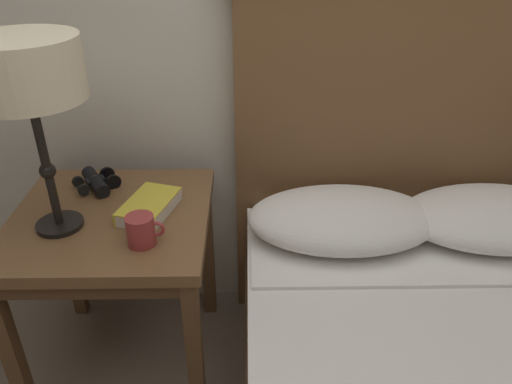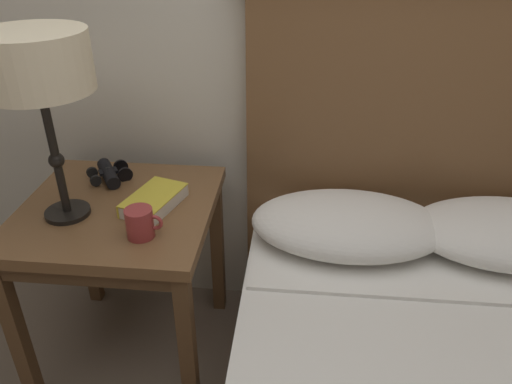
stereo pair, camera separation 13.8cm
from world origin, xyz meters
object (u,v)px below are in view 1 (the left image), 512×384
object	(u,v)px
nightstand	(114,237)
book_on_nightstand	(149,206)
table_lamp	(25,74)
binoculars_pair	(96,182)
coffee_mug	(141,230)

from	to	relation	value
nightstand	book_on_nightstand	size ratio (longest dim) A/B	2.65
table_lamp	book_on_nightstand	distance (m)	0.49
nightstand	book_on_nightstand	distance (m)	0.15
nightstand	table_lamp	xyz separation A→B (m)	(-0.12, -0.06, 0.52)
book_on_nightstand	binoculars_pair	xyz separation A→B (m)	(-0.19, 0.15, 0.00)
table_lamp	binoculars_pair	size ratio (longest dim) A/B	3.33
book_on_nightstand	coffee_mug	world-z (taller)	coffee_mug
binoculars_pair	coffee_mug	world-z (taller)	coffee_mug
binoculars_pair	book_on_nightstand	bearing A→B (deg)	-38.25
binoculars_pair	nightstand	bearing A→B (deg)	-64.08
table_lamp	coffee_mug	size ratio (longest dim) A/B	5.12
nightstand	binoculars_pair	bearing A→B (deg)	115.92
nightstand	binoculars_pair	size ratio (longest dim) A/B	3.85
book_on_nightstand	nightstand	bearing A→B (deg)	-175.65
book_on_nightstand	table_lamp	bearing A→B (deg)	-163.70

